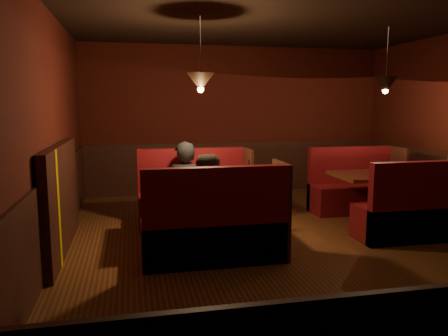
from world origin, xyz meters
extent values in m
cube|color=#3C2515|center=(0.00, 0.00, -0.01)|extent=(6.00, 7.00, 0.01)
cube|color=black|center=(0.00, 0.00, 2.90)|extent=(6.00, 7.00, 0.01)
cube|color=#43120C|center=(0.00, 3.50, 1.45)|extent=(6.00, 0.01, 2.90)
cube|color=#43120C|center=(-3.00, 0.00, 1.45)|extent=(0.01, 7.00, 2.90)
cube|color=#341A13|center=(0.00, 3.48, 0.50)|extent=(6.00, 0.04, 1.00)
cube|color=#341A13|center=(-2.98, 0.00, 0.50)|extent=(0.04, 7.00, 1.00)
cube|color=#341A13|center=(-2.92, 0.40, 0.65)|extent=(0.10, 2.20, 1.30)
cube|color=gold|center=(-2.87, -0.15, 0.65)|extent=(0.01, 0.12, 1.30)
cylinder|color=#333333|center=(-1.20, 0.46, 2.45)|extent=(0.01, 0.01, 0.80)
cone|color=black|center=(-1.20, 0.46, 2.05)|extent=(0.34, 0.34, 0.22)
sphere|color=#FFBF72|center=(-1.20, 0.46, 1.96)|extent=(0.08, 0.08, 0.08)
cylinder|color=#333333|center=(1.52, 0.68, 2.45)|extent=(0.01, 0.01, 0.80)
cone|color=black|center=(1.52, 0.68, 2.05)|extent=(0.34, 0.34, 0.22)
sphere|color=#FFBF72|center=(1.52, 0.68, 1.96)|extent=(0.08, 0.08, 0.08)
cube|color=#4F2A13|center=(-1.20, 0.46, 0.77)|extent=(1.49, 0.90, 0.05)
cylinder|color=#341A13|center=(-1.20, 0.46, 0.37)|extent=(0.15, 0.15, 0.74)
cylinder|color=#341A13|center=(-1.20, 0.46, 0.02)|extent=(0.60, 0.60, 0.04)
cylinder|color=silver|center=(-1.14, 0.35, 0.81)|extent=(0.30, 0.30, 0.02)
cube|color=black|center=(-1.16, 0.31, 0.84)|extent=(0.10, 0.09, 0.04)
ellipsoid|color=silver|center=(-1.23, 0.36, 0.85)|extent=(0.07, 0.07, 0.06)
cube|color=tan|center=(-1.05, 0.23, 0.83)|extent=(0.09, 0.08, 0.03)
cylinder|color=silver|center=(-1.22, 0.22, 0.82)|extent=(0.08, 0.12, 0.01)
cylinder|color=silver|center=(-1.34, 0.68, 0.81)|extent=(0.28, 0.28, 0.02)
ellipsoid|color=beige|center=(-1.25, 0.66, 0.84)|extent=(0.11, 0.11, 0.06)
cube|color=silver|center=(-1.29, 0.66, 0.82)|extent=(0.21, 0.08, 0.00)
cylinder|color=white|center=(-0.92, 0.44, 0.84)|extent=(0.06, 0.06, 0.09)
cylinder|color=white|center=(-0.69, 0.72, 0.88)|extent=(0.08, 0.08, 0.16)
cylinder|color=white|center=(-0.67, 0.21, 0.88)|extent=(0.08, 0.08, 0.16)
cylinder|color=#47230F|center=(-0.54, 0.52, 0.88)|extent=(0.06, 0.06, 0.17)
cylinder|color=#47230F|center=(-0.54, 0.52, 1.01)|extent=(0.03, 0.03, 0.07)
ellipsoid|color=white|center=(-0.81, 0.32, 0.82)|extent=(0.12, 0.11, 0.05)
cube|color=#510E0B|center=(-1.20, 1.23, 0.24)|extent=(1.60, 0.59, 0.48)
cube|color=#510E0B|center=(-1.20, 1.46, 0.56)|extent=(1.60, 0.13, 1.12)
cube|color=#341A13|center=(-0.38, 1.23, 0.56)|extent=(0.04, 0.59, 1.12)
cube|color=#510E0B|center=(-1.20, -0.31, 0.24)|extent=(1.60, 0.59, 0.48)
cube|color=#510E0B|center=(-1.20, -0.54, 0.56)|extent=(1.60, 0.13, 1.12)
cube|color=#341A13|center=(-0.38, -0.31, 0.56)|extent=(0.04, 0.59, 1.12)
cube|color=#4F2A13|center=(1.52, 0.68, 0.74)|extent=(1.35, 0.86, 0.05)
cylinder|color=#341A13|center=(1.52, 0.68, 0.36)|extent=(0.14, 0.14, 0.71)
cylinder|color=#341A13|center=(1.52, 0.68, 0.02)|extent=(0.57, 0.57, 0.04)
cube|color=#510E0B|center=(1.52, 1.41, 0.23)|extent=(1.45, 0.56, 0.46)
cube|color=#510E0B|center=(1.52, 1.63, 0.53)|extent=(1.45, 0.12, 1.07)
cube|color=#341A13|center=(2.26, 1.41, 0.53)|extent=(0.04, 0.56, 1.07)
cube|color=#510E0B|center=(1.52, -0.06, 0.23)|extent=(1.45, 0.56, 0.46)
cube|color=#510E0B|center=(1.52, -0.28, 0.53)|extent=(1.45, 0.12, 1.07)
imported|color=black|center=(-1.33, 1.13, 0.80)|extent=(0.64, 0.48, 1.60)
imported|color=black|center=(-1.18, -0.14, 0.78)|extent=(0.82, 0.68, 1.56)
camera|label=1|loc=(-2.08, -5.04, 1.79)|focal=35.00mm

